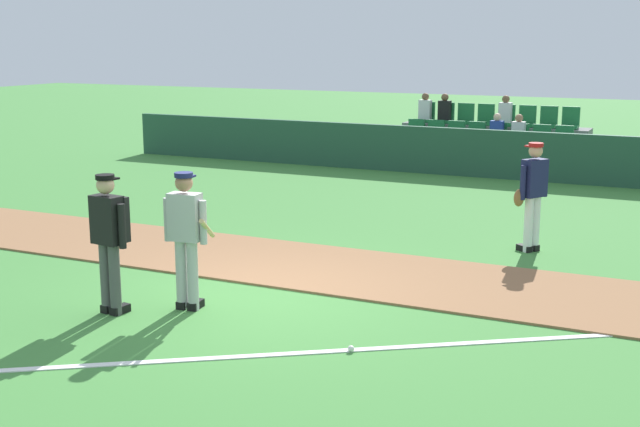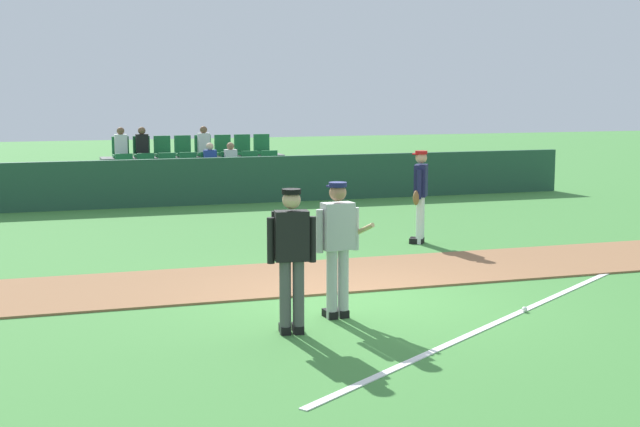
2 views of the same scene
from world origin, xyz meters
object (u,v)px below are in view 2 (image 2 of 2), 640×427
at_px(batter_grey_jersey, 338,244).
at_px(baseball, 525,309).
at_px(runner_navy_jersey, 420,193).
at_px(umpire_home_plate, 291,252).

relative_size(batter_grey_jersey, baseball, 23.78).
height_order(batter_grey_jersey, runner_navy_jersey, same).
bearing_deg(baseball, batter_grey_jersey, 169.03).
distance_m(batter_grey_jersey, umpire_home_plate, 0.94).
height_order(batter_grey_jersey, umpire_home_plate, same).
xyz_separation_m(batter_grey_jersey, runner_navy_jersey, (3.31, 4.82, -0.01)).
xyz_separation_m(runner_navy_jersey, baseball, (-0.86, -5.29, -0.93)).
distance_m(umpire_home_plate, baseball, 3.36).
distance_m(batter_grey_jersey, baseball, 2.66).
height_order(batter_grey_jersey, baseball, batter_grey_jersey).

